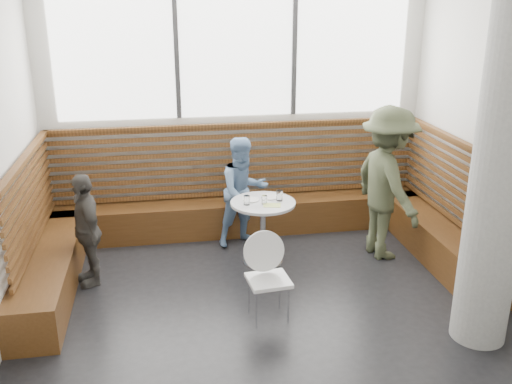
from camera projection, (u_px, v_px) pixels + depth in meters
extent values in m
cube|color=silver|center=(275.00, 166.00, 5.14)|extent=(5.00, 5.00, 3.20)
cube|color=black|center=(273.00, 319.00, 5.67)|extent=(5.00, 5.00, 0.01)
cube|color=white|center=(236.00, 51.00, 7.19)|extent=(4.50, 0.02, 1.65)
cube|color=#3F3F42|center=(176.00, 52.00, 7.05)|extent=(0.06, 0.04, 1.65)
cube|color=#3F3F42|center=(294.00, 50.00, 7.29)|extent=(0.06, 0.04, 1.65)
cube|color=#462911|center=(240.00, 216.00, 7.69)|extent=(5.00, 0.50, 0.45)
cube|color=#462911|center=(55.00, 261.00, 6.40)|extent=(0.50, 2.50, 0.45)
cube|color=#462911|center=(430.00, 234.00, 7.12)|extent=(0.50, 2.50, 0.45)
cube|color=#4B2C12|center=(238.00, 161.00, 7.61)|extent=(4.88, 0.08, 0.98)
cube|color=#4B2C12|center=(31.00, 201.00, 6.13)|extent=(0.08, 2.38, 0.98)
cube|color=#4B2C12|center=(449.00, 178.00, 6.90)|extent=(0.08, 2.38, 0.98)
cylinder|color=gray|center=(500.00, 175.00, 4.88)|extent=(0.50, 0.50, 3.20)
cylinder|color=silver|center=(263.00, 261.00, 6.87)|extent=(0.48, 0.48, 0.03)
cylinder|color=silver|center=(263.00, 233.00, 6.74)|extent=(0.07, 0.07, 0.75)
cylinder|color=#B7B7BA|center=(263.00, 203.00, 6.62)|extent=(0.76, 0.76, 0.03)
cube|color=white|center=(269.00, 280.00, 5.55)|extent=(0.40, 0.38, 0.04)
cylinder|color=white|center=(266.00, 251.00, 5.63)|extent=(0.42, 0.10, 0.41)
cylinder|color=silver|center=(255.00, 309.00, 5.46)|extent=(0.02, 0.02, 0.41)
cylinder|color=silver|center=(288.00, 306.00, 5.51)|extent=(0.02, 0.02, 0.41)
cylinder|color=silver|center=(250.00, 295.00, 5.73)|extent=(0.02, 0.02, 0.41)
cylinder|color=silver|center=(281.00, 292.00, 5.78)|extent=(0.02, 0.02, 0.41)
imported|color=#444B32|center=(387.00, 183.00, 6.78)|extent=(0.86, 1.29, 1.85)
imported|color=#6789B2|center=(244.00, 192.00, 7.17)|extent=(0.83, 0.74, 1.40)
imported|color=#45423F|center=(87.00, 230.00, 6.20)|extent=(0.54, 0.81, 1.27)
cylinder|color=white|center=(251.00, 200.00, 6.65)|extent=(0.18, 0.18, 0.01)
cylinder|color=white|center=(270.00, 197.00, 6.74)|extent=(0.21, 0.21, 0.01)
cylinder|color=white|center=(247.00, 200.00, 6.50)|extent=(0.07, 0.07, 0.11)
cylinder|color=white|center=(264.00, 200.00, 6.53)|extent=(0.06, 0.06, 0.10)
cylinder|color=white|center=(279.00, 195.00, 6.64)|extent=(0.08, 0.08, 0.12)
cube|color=#A5C64C|center=(272.00, 205.00, 6.50)|extent=(0.22, 0.18, 0.00)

